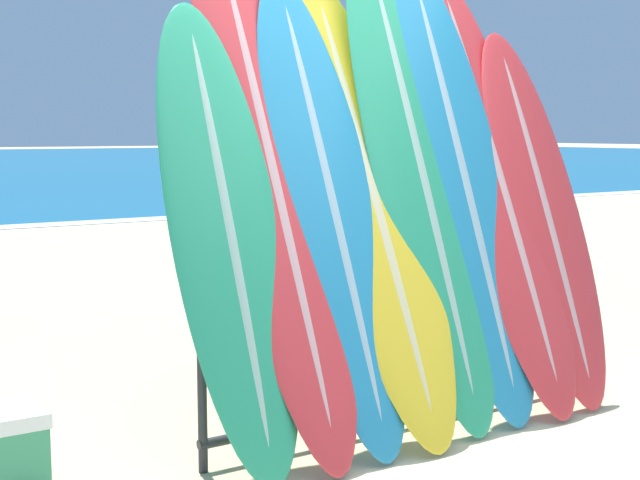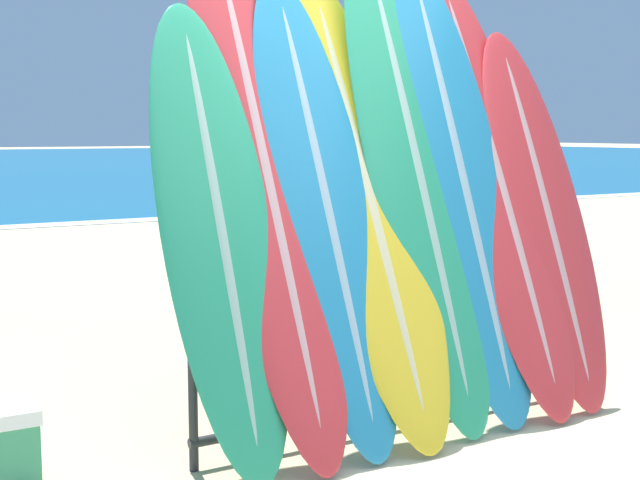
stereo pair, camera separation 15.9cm
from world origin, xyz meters
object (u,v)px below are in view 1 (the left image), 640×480
object	(u,v)px
surfboard_slot_1	(270,173)
surfboard_slot_4	(418,171)
surfboard_slot_5	(461,178)
surfboard_slot_6	(497,181)
surfboard_slot_0	(227,232)
surfboard_slot_3	(371,198)
surfboard_slot_2	(329,204)
surfboard_slot_7	(542,213)
surfboard_rack	(410,337)

from	to	relation	value
surfboard_slot_1	surfboard_slot_4	distance (m)	0.81
surfboard_slot_5	surfboard_slot_6	world-z (taller)	surfboard_slot_5
surfboard_slot_0	surfboard_slot_4	distance (m)	1.12
surfboard_slot_1	surfboard_slot_3	xyz separation A→B (m)	(0.52, -0.05, -0.13)
surfboard_slot_0	surfboard_slot_5	xyz separation A→B (m)	(1.35, 0.07, 0.19)
surfboard_slot_0	surfboard_slot_2	size ratio (longest dim) A/B	0.92
surfboard_slot_4	surfboard_slot_7	size ratio (longest dim) A/B	1.24
surfboard_slot_3	surfboard_slot_6	size ratio (longest dim) A/B	0.96
surfboard_rack	surfboard_slot_1	bearing A→B (deg)	165.10
surfboard_slot_6	surfboard_slot_4	bearing A→B (deg)	178.74
surfboard_slot_0	surfboard_slot_6	xyz separation A→B (m)	(1.61, 0.08, 0.16)
surfboard_slot_4	surfboard_slot_0	bearing A→B (deg)	-175.17
surfboard_slot_6	surfboard_slot_1	bearing A→B (deg)	178.08
surfboard_slot_0	surfboard_rack	bearing A→B (deg)	-3.04
surfboard_slot_1	surfboard_slot_7	bearing A→B (deg)	-4.75
surfboard_rack	surfboard_slot_2	bearing A→B (deg)	166.02
surfboard_slot_1	surfboard_slot_2	size ratio (longest dim) A/B	1.13
surfboard_slot_1	surfboard_slot_4	xyz separation A→B (m)	(0.81, -0.03, -0.01)
surfboard_slot_5	surfboard_slot_4	bearing A→B (deg)	175.90
surfboard_slot_2	surfboard_rack	bearing A→B (deg)	-13.98
surfboard_slot_3	surfboard_slot_5	bearing A→B (deg)	0.01
surfboard_slot_0	surfboard_slot_1	xyz separation A→B (m)	(0.28, 0.13, 0.23)
surfboard_slot_0	surfboard_slot_2	bearing A→B (deg)	5.15
surfboard_slot_0	surfboard_slot_2	xyz separation A→B (m)	(0.54, 0.05, 0.09)
surfboard_slot_4	surfboard_slot_6	size ratio (longest dim) A/B	1.05
surfboard_slot_1	surfboard_slot_3	bearing A→B (deg)	-5.77
surfboard_rack	surfboard_slot_0	distance (m)	1.09
surfboard_slot_5	surfboard_slot_1	bearing A→B (deg)	177.23
surfboard_slot_1	surfboard_slot_2	world-z (taller)	surfboard_slot_1
surfboard_slot_6	surfboard_slot_7	world-z (taller)	surfboard_slot_6
surfboard_slot_2	surfboard_slot_4	size ratio (longest dim) A/B	0.89
surfboard_rack	surfboard_slot_7	bearing A→B (deg)	2.76
surfboard_slot_1	surfboard_slot_7	world-z (taller)	surfboard_slot_1
surfboard_slot_2	surfboard_slot_6	xyz separation A→B (m)	(1.06, 0.03, 0.07)
surfboard_slot_0	surfboard_slot_7	bearing A→B (deg)	-0.17
surfboard_slot_6	surfboard_rack	bearing A→B (deg)	-168.89
surfboard_slot_0	surfboard_slot_2	distance (m)	0.55
surfboard_rack	surfboard_slot_6	distance (m)	0.99
surfboard_slot_6	surfboard_slot_3	bearing A→B (deg)	-179.47
surfboard_slot_2	surfboard_slot_7	xyz separation A→B (m)	(1.32, -0.05, -0.10)
surfboard_rack	surfboard_slot_0	bearing A→B (deg)	176.96
surfboard_slot_6	surfboard_slot_7	xyz separation A→B (m)	(0.25, -0.09, -0.17)
surfboard_rack	surfboard_slot_1	size ratio (longest dim) A/B	0.90
surfboard_rack	surfboard_slot_7	distance (m)	1.07
surfboard_slot_2	surfboard_slot_7	distance (m)	1.32
surfboard_rack	surfboard_slot_0	world-z (taller)	surfboard_slot_0
surfboard_slot_4	surfboard_slot_6	xyz separation A→B (m)	(0.51, -0.01, -0.06)
surfboard_slot_1	surfboard_slot_5	world-z (taller)	surfboard_slot_1
surfboard_slot_3	surfboard_slot_0	bearing A→B (deg)	-174.72
surfboard_slot_0	surfboard_slot_6	size ratio (longest dim) A/B	0.86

